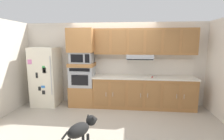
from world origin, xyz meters
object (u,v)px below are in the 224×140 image
object	(u,v)px
microwave	(82,58)
screwdriver	(153,77)
refrigerator	(46,77)
dog	(81,129)
built_in_oven	(82,76)

from	to	relation	value
microwave	screwdriver	size ratio (longest dim) A/B	4.14
refrigerator	dog	size ratio (longest dim) A/B	2.59
refrigerator	microwave	world-z (taller)	refrigerator
refrigerator	microwave	distance (m)	1.25
built_in_oven	dog	bearing A→B (deg)	-75.02
dog	screwdriver	bearing A→B (deg)	-0.49
refrigerator	microwave	size ratio (longest dim) A/B	2.73
built_in_oven	screwdriver	bearing A→B (deg)	-2.49
built_in_oven	microwave	xyz separation A→B (m)	(0.00, -0.00, 0.56)
refrigerator	built_in_oven	world-z (taller)	refrigerator
microwave	built_in_oven	bearing A→B (deg)	179.23
microwave	screwdriver	xyz separation A→B (m)	(2.07, -0.09, -0.53)
microwave	screwdriver	distance (m)	2.13
built_in_oven	screwdriver	distance (m)	2.07
built_in_oven	microwave	size ratio (longest dim) A/B	1.09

